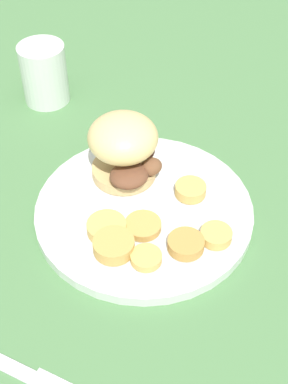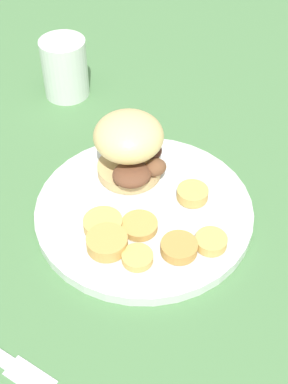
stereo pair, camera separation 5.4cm
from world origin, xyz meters
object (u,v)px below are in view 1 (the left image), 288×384
Objects in this scene: fork at (15,369)px; sandwich at (125,147)px; drinking_glass at (44,74)px; dinner_plate at (144,210)px.

sandwich is at bearing 169.92° from fork.
dinner_plate is at bearing 42.72° from drinking_glass.
fork is at bearing -20.26° from dinner_plate.
drinking_glass is at bearing -137.28° from dinner_plate.
dinner_plate is 0.30m from drinking_glass.
fork is 1.63× the size of drinking_glass.
fork is at bearing 14.44° from drinking_glass.
dinner_plate is at bearing 34.37° from sandwich.
sandwich is 1.14× the size of drinking_glass.
dinner_plate is 0.08m from sandwich.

